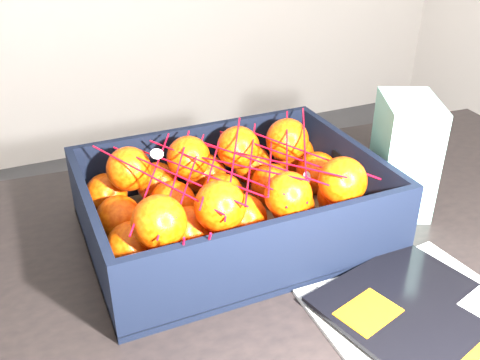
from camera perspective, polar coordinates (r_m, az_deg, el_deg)
name	(u,v)px	position (r m, az deg, el deg)	size (l,w,h in m)	color
table	(321,301)	(0.90, 8.53, -12.50)	(1.25, 0.88, 0.75)	black
magazine_stack	(439,330)	(0.73, 20.33, -14.69)	(0.27, 0.32, 0.02)	beige
produce_crate	(232,213)	(0.85, -0.82, -3.48)	(0.44, 0.33, 0.12)	olive
clementine_heap	(233,198)	(0.83, -0.75, -1.87)	(0.43, 0.32, 0.13)	#D63B04
mesh_net	(231,168)	(0.80, -0.98, 1.31)	(0.37, 0.29, 0.10)	#BB071B
retail_carton	(404,155)	(0.93, 16.93, 2.59)	(0.08, 0.13, 0.19)	white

